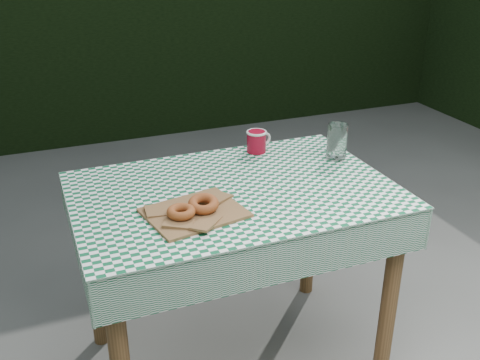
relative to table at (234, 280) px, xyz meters
name	(u,v)px	position (x,y,z in m)	size (l,w,h in m)	color
hedge_north	(110,19)	(0.08, 3.00, 0.53)	(7.00, 0.70, 1.80)	black
table	(234,280)	(0.00, 0.00, 0.00)	(1.09, 0.72, 0.75)	brown
tablecloth	(234,190)	(0.00, 0.00, 0.38)	(1.11, 0.74, 0.01)	#0C4E2C
paper_bag	(194,212)	(-0.18, -0.13, 0.39)	(0.30, 0.24, 0.02)	brown
bagel_front	(181,212)	(-0.23, -0.15, 0.41)	(0.09, 0.09, 0.03)	#964C1F
bagel_back	(203,204)	(-0.15, -0.13, 0.41)	(0.10, 0.10, 0.03)	brown
coffee_mug	(256,142)	(0.21, 0.29, 0.42)	(0.15, 0.15, 0.09)	maroon
drinking_glass	(337,141)	(0.47, 0.12, 0.45)	(0.08, 0.08, 0.14)	silver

